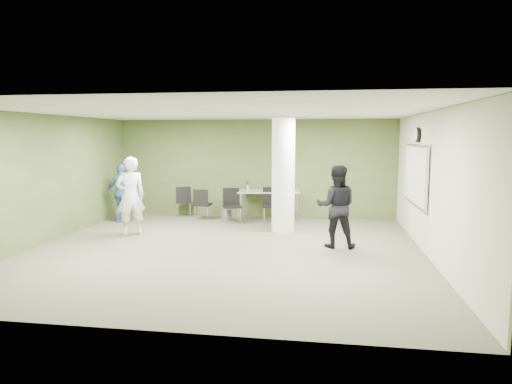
% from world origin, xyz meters
% --- Properties ---
extents(floor, '(8.00, 8.00, 0.00)m').
position_xyz_m(floor, '(0.00, 0.00, 0.00)').
color(floor, '#4C4D3D').
rests_on(floor, ground).
extents(ceiling, '(8.00, 8.00, 0.00)m').
position_xyz_m(ceiling, '(0.00, 0.00, 2.80)').
color(ceiling, white).
rests_on(ceiling, wall_back).
extents(wall_back, '(8.00, 2.80, 0.02)m').
position_xyz_m(wall_back, '(0.00, 4.00, 1.40)').
color(wall_back, '#465327').
rests_on(wall_back, floor).
extents(wall_left, '(0.02, 8.00, 2.80)m').
position_xyz_m(wall_left, '(-4.00, 0.00, 1.40)').
color(wall_left, '#465327').
rests_on(wall_left, floor).
extents(wall_right_cream, '(0.02, 8.00, 2.80)m').
position_xyz_m(wall_right_cream, '(4.00, 0.00, 1.40)').
color(wall_right_cream, beige).
rests_on(wall_right_cream, floor).
extents(column, '(0.56, 0.56, 2.80)m').
position_xyz_m(column, '(1.00, 2.00, 1.40)').
color(column, silver).
rests_on(column, floor).
extents(whiteboard, '(0.05, 2.30, 1.30)m').
position_xyz_m(whiteboard, '(3.92, 1.20, 1.50)').
color(whiteboard, silver).
rests_on(whiteboard, wall_right_cream).
extents(wall_clock, '(0.06, 0.32, 0.32)m').
position_xyz_m(wall_clock, '(3.92, 1.20, 2.35)').
color(wall_clock, black).
rests_on(wall_clock, wall_right_cream).
extents(folding_table, '(1.81, 0.98, 1.07)m').
position_xyz_m(folding_table, '(0.43, 3.55, 0.77)').
color(folding_table, '#979792').
rests_on(folding_table, floor).
extents(wastebasket, '(0.26, 0.26, 0.30)m').
position_xyz_m(wastebasket, '(-0.67, 3.18, 0.15)').
color(wastebasket, '#4C4C4C').
rests_on(wastebasket, floor).
extents(chair_back_left, '(0.56, 0.56, 0.89)m').
position_xyz_m(chair_back_left, '(-2.03, 3.57, 0.52)').
color(chair_back_left, black).
rests_on(chair_back_left, floor).
extents(chair_back_right, '(0.45, 0.45, 0.87)m').
position_xyz_m(chair_back_right, '(-1.37, 3.19, 0.51)').
color(chair_back_right, black).
rests_on(chair_back_right, floor).
extents(chair_table_left, '(0.59, 0.59, 0.93)m').
position_xyz_m(chair_table_left, '(-0.48, 2.94, 0.54)').
color(chair_table_left, black).
rests_on(chair_table_left, floor).
extents(chair_table_right, '(0.55, 0.55, 0.96)m').
position_xyz_m(chair_table_right, '(0.58, 3.09, 0.56)').
color(chair_table_right, black).
rests_on(chair_table_right, floor).
extents(woman_white, '(0.80, 0.76, 1.84)m').
position_xyz_m(woman_white, '(-2.53, 1.11, 0.92)').
color(woman_white, white).
rests_on(woman_white, floor).
extents(man_black, '(0.85, 0.66, 1.74)m').
position_xyz_m(man_black, '(2.25, 0.58, 0.87)').
color(man_black, black).
rests_on(man_black, floor).
extents(man_blue, '(0.95, 0.44, 1.59)m').
position_xyz_m(man_blue, '(-3.40, 2.55, 0.79)').
color(man_blue, '#4369A7').
rests_on(man_blue, floor).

